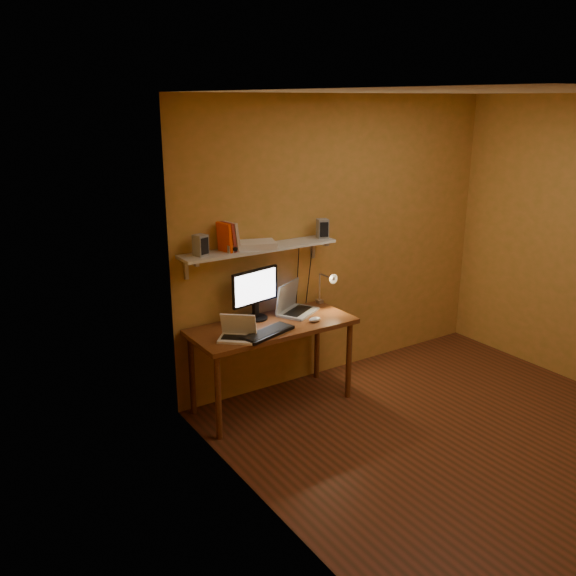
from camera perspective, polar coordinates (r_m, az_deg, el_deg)
room at (r=4.60m, az=17.21°, el=0.70°), size 3.44×3.24×2.64m
desk at (r=5.13m, az=-1.48°, el=-4.30°), size 1.40×0.60×0.75m
wall_shelf at (r=5.08m, az=-2.69°, el=3.68°), size 1.40×0.25×0.21m
monitor at (r=5.15m, az=-3.07°, el=-0.32°), size 0.48×0.24×0.44m
laptop at (r=5.36m, az=0.49°, el=-1.56°), size 0.44×0.40×0.27m
netbook at (r=4.80m, az=-4.73°, el=-4.14°), size 0.34×0.33×0.20m
keyboard at (r=4.88m, az=-1.93°, el=-4.24°), size 0.51×0.30×0.03m
mouse at (r=5.16m, az=2.52°, el=-2.95°), size 0.11×0.07×0.04m
desk_lamp at (r=5.48m, az=3.69°, el=0.36°), size 0.09×0.23×0.38m
speaker_left at (r=4.82m, az=-8.19°, el=3.99°), size 0.12×0.12×0.17m
speaker_right at (r=5.39m, az=3.25°, el=5.57°), size 0.12×0.12×0.17m
books at (r=4.92m, az=-5.62°, el=4.78°), size 0.15×0.17×0.24m
shelf_camera at (r=4.90m, az=-5.09°, el=3.69°), size 0.11×0.05×0.06m
router at (r=5.04m, az=-3.07°, el=4.07°), size 0.38×0.31×0.05m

